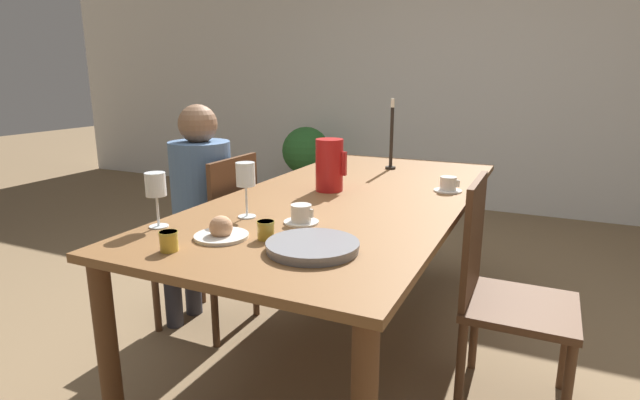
# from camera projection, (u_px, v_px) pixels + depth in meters

# --- Properties ---
(ground_plane) EXTENTS (20.00, 20.00, 0.00)m
(ground_plane) POSITION_uv_depth(u_px,v_px,m) (348.00, 345.00, 2.48)
(ground_plane) COLOR #7F6647
(wall_back) EXTENTS (10.00, 0.06, 2.60)m
(wall_back) POSITION_uv_depth(u_px,v_px,m) (465.00, 75.00, 4.77)
(wall_back) COLOR white
(wall_back) RESTS_ON ground_plane
(dining_table) EXTENTS (1.02, 2.18, 0.77)m
(dining_table) POSITION_uv_depth(u_px,v_px,m) (350.00, 212.00, 2.31)
(dining_table) COLOR brown
(dining_table) RESTS_ON ground_plane
(chair_person_side) EXTENTS (0.42, 0.42, 0.91)m
(chair_person_side) POSITION_uv_depth(u_px,v_px,m) (216.00, 240.00, 2.56)
(chair_person_side) COLOR #51331E
(chair_person_side) RESTS_ON ground_plane
(chair_opposite) EXTENTS (0.42, 0.42, 0.91)m
(chair_opposite) POSITION_uv_depth(u_px,v_px,m) (501.00, 290.00, 1.97)
(chair_opposite) COLOR #51331E
(chair_opposite) RESTS_ON ground_plane
(person_seated) EXTENTS (0.39, 0.41, 1.17)m
(person_seated) POSITION_uv_depth(u_px,v_px,m) (197.00, 200.00, 2.53)
(person_seated) COLOR #33333D
(person_seated) RESTS_ON ground_plane
(red_pitcher) EXTENTS (0.15, 0.13, 0.25)m
(red_pitcher) POSITION_uv_depth(u_px,v_px,m) (329.00, 165.00, 2.34)
(red_pitcher) COLOR red
(red_pitcher) RESTS_ON dining_table
(wine_glass_water) EXTENTS (0.07, 0.07, 0.21)m
(wine_glass_water) POSITION_uv_depth(u_px,v_px,m) (246.00, 177.00, 1.89)
(wine_glass_water) COLOR white
(wine_glass_water) RESTS_ON dining_table
(wine_glass_juice) EXTENTS (0.07, 0.07, 0.20)m
(wine_glass_juice) POSITION_uv_depth(u_px,v_px,m) (156.00, 188.00, 1.77)
(wine_glass_juice) COLOR white
(wine_glass_juice) RESTS_ON dining_table
(teacup_near_person) EXTENTS (0.13, 0.13, 0.07)m
(teacup_near_person) POSITION_uv_depth(u_px,v_px,m) (300.00, 215.00, 1.85)
(teacup_near_person) COLOR silver
(teacup_near_person) RESTS_ON dining_table
(teacup_across) EXTENTS (0.13, 0.13, 0.07)m
(teacup_across) POSITION_uv_depth(u_px,v_px,m) (448.00, 185.00, 2.35)
(teacup_across) COLOR silver
(teacup_across) RESTS_ON dining_table
(serving_tray) EXTENTS (0.29, 0.29, 0.03)m
(serving_tray) POSITION_uv_depth(u_px,v_px,m) (313.00, 246.00, 1.56)
(serving_tray) COLOR gray
(serving_tray) RESTS_ON dining_table
(bread_plate) EXTENTS (0.18, 0.18, 0.08)m
(bread_plate) POSITION_uv_depth(u_px,v_px,m) (221.00, 231.00, 1.68)
(bread_plate) COLOR silver
(bread_plate) RESTS_ON dining_table
(jam_jar_amber) EXTENTS (0.06, 0.06, 0.06)m
(jam_jar_amber) POSITION_uv_depth(u_px,v_px,m) (169.00, 240.00, 1.55)
(jam_jar_amber) COLOR gold
(jam_jar_amber) RESTS_ON dining_table
(jam_jar_red) EXTENTS (0.06, 0.06, 0.06)m
(jam_jar_red) POSITION_uv_depth(u_px,v_px,m) (266.00, 229.00, 1.66)
(jam_jar_red) COLOR gold
(jam_jar_red) RESTS_ON dining_table
(candlestick_tall) EXTENTS (0.06, 0.06, 0.40)m
(candlestick_tall) POSITION_uv_depth(u_px,v_px,m) (391.00, 141.00, 2.87)
(candlestick_tall) COLOR black
(candlestick_tall) RESTS_ON dining_table
(potted_plant) EXTENTS (0.48, 0.48, 0.79)m
(potted_plant) POSITION_uv_depth(u_px,v_px,m) (306.00, 154.00, 5.10)
(potted_plant) COLOR #4C4742
(potted_plant) RESTS_ON ground_plane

